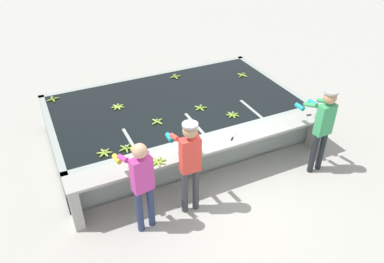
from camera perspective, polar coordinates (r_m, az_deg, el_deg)
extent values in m
plane|color=#A3A099|center=(7.02, 3.81, -8.42)|extent=(80.00, 80.00, 0.00)
cube|color=gray|center=(8.38, -2.58, -0.20)|extent=(5.17, 2.99, 0.06)
cube|color=gray|center=(7.09, 1.95, -3.40)|extent=(5.17, 0.12, 0.84)
cube|color=gray|center=(9.34, -6.15, 6.23)|extent=(5.17, 0.12, 0.84)
cube|color=gray|center=(7.73, -20.12, -2.26)|extent=(0.12, 2.99, 0.84)
cube|color=gray|center=(9.30, 11.85, 5.54)|extent=(0.12, 2.99, 0.84)
cube|color=black|center=(8.16, -2.65, 2.24)|extent=(4.93, 2.75, 0.78)
cube|color=gray|center=(7.07, -9.17, -4.05)|extent=(0.06, 0.80, 0.84)
cube|color=gray|center=(7.42, 0.33, -1.47)|extent=(0.06, 0.80, 0.84)
cube|color=gray|center=(7.98, 8.72, 0.84)|extent=(0.06, 0.80, 0.84)
cube|color=#9E9E99|center=(6.66, 3.14, -2.00)|extent=(5.17, 0.45, 0.05)
cube|color=#9E9E99|center=(6.38, -17.42, -10.62)|extent=(0.16, 0.41, 0.79)
cube|color=#9E9E99|center=(8.19, 18.55, 0.06)|extent=(0.16, 0.41, 0.79)
cylinder|color=navy|center=(6.04, -7.99, -11.95)|extent=(0.11, 0.11, 0.82)
cylinder|color=navy|center=(6.10, -6.30, -11.22)|extent=(0.11, 0.11, 0.82)
cube|color=#BC388E|center=(5.59, -7.64, -6.50)|extent=(0.34, 0.22, 0.58)
sphere|color=tan|center=(5.33, -7.98, -2.93)|extent=(0.22, 0.22, 0.22)
cylinder|color=#BC388E|center=(5.59, -10.45, -4.08)|extent=(0.13, 0.32, 0.18)
cylinder|color=gold|center=(5.88, -11.36, -4.11)|extent=(0.11, 0.21, 0.08)
cylinder|color=#BC388E|center=(5.70, -7.57, -2.99)|extent=(0.13, 0.32, 0.18)
cylinder|color=gold|center=(5.98, -8.59, -3.07)|extent=(0.11, 0.21, 0.08)
cylinder|color=#38383D|center=(6.27, -1.12, -9.17)|extent=(0.11, 0.11, 0.86)
cylinder|color=#38383D|center=(6.33, 0.58, -8.70)|extent=(0.11, 0.11, 0.86)
cube|color=#DB3D33|center=(5.83, -0.29, -3.60)|extent=(0.33, 0.19, 0.61)
sphere|color=tan|center=(5.56, -0.30, 0.10)|extent=(0.23, 0.23, 0.23)
cylinder|color=#9E9E99|center=(5.51, -0.30, 1.03)|extent=(0.24, 0.24, 0.04)
cylinder|color=#DB3D33|center=(5.84, -2.68, -0.88)|extent=(0.10, 0.31, 0.18)
cylinder|color=teal|center=(6.13, -3.46, -0.93)|extent=(0.09, 0.20, 0.08)
cylinder|color=#DB3D33|center=(5.94, 0.21, -0.20)|extent=(0.10, 0.31, 0.18)
cylinder|color=teal|center=(6.22, -0.68, -0.28)|extent=(0.09, 0.20, 0.08)
cylinder|color=#1E2328|center=(7.45, 18.01, -3.23)|extent=(0.11, 0.11, 0.85)
cylinder|color=#1E2328|center=(7.57, 19.11, -2.79)|extent=(0.11, 0.11, 0.85)
cube|color=#38995B|center=(7.12, 19.60, 1.72)|extent=(0.33, 0.18, 0.60)
sphere|color=tan|center=(6.91, 20.29, 4.87)|extent=(0.23, 0.23, 0.23)
cylinder|color=#9E9E99|center=(6.86, 20.46, 5.64)|extent=(0.24, 0.24, 0.04)
cylinder|color=#38995B|center=(7.05, 17.62, 3.88)|extent=(0.09, 0.31, 0.18)
cylinder|color=teal|center=(7.28, 16.10, 3.64)|extent=(0.09, 0.20, 0.08)
cylinder|color=#38995B|center=(7.27, 19.47, 4.41)|extent=(0.09, 0.31, 0.18)
cylinder|color=teal|center=(7.49, 17.94, 4.17)|extent=(0.09, 0.20, 0.08)
ellipsoid|color=#9EC642|center=(7.89, -11.52, 3.83)|extent=(0.12, 0.16, 0.04)
ellipsoid|color=#9EC642|center=(7.85, -11.63, 3.66)|extent=(0.17, 0.06, 0.04)
ellipsoid|color=#9EC642|center=(7.81, -11.44, 3.53)|extent=(0.15, 0.14, 0.04)
ellipsoid|color=#9EC642|center=(7.81, -11.09, 3.55)|extent=(0.05, 0.17, 0.04)
ellipsoid|color=#9EC642|center=(7.84, -10.85, 3.70)|extent=(0.16, 0.12, 0.04)
ellipsoid|color=#9EC642|center=(7.88, -10.90, 3.86)|extent=(0.17, 0.09, 0.04)
ellipsoid|color=#9EC642|center=(7.90, -11.20, 3.92)|extent=(0.09, 0.17, 0.04)
cylinder|color=tan|center=(7.84, -11.26, 3.94)|extent=(0.03, 0.03, 0.04)
ellipsoid|color=#93BC3D|center=(6.52, -12.99, -3.41)|extent=(0.07, 0.17, 0.04)
ellipsoid|color=#93BC3D|center=(6.55, -12.72, -3.15)|extent=(0.17, 0.09, 0.04)
ellipsoid|color=#93BC3D|center=(6.59, -12.93, -2.92)|extent=(0.15, 0.14, 0.04)
ellipsoid|color=#93BC3D|center=(6.60, -13.40, -2.94)|extent=(0.07, 0.17, 0.04)
ellipsoid|color=#93BC3D|center=(6.56, -13.67, -3.20)|extent=(0.17, 0.09, 0.04)
ellipsoid|color=#93BC3D|center=(6.52, -13.47, -3.44)|extent=(0.15, 0.14, 0.04)
cylinder|color=tan|center=(6.54, -13.23, -2.93)|extent=(0.03, 0.03, 0.04)
ellipsoid|color=#7FAD33|center=(7.68, 1.71, 3.66)|extent=(0.17, 0.08, 0.04)
ellipsoid|color=#7FAD33|center=(7.72, 1.37, 3.83)|extent=(0.13, 0.16, 0.04)
ellipsoid|color=#7FAD33|center=(7.69, 0.94, 3.73)|extent=(0.13, 0.16, 0.04)
ellipsoid|color=#7FAD33|center=(7.63, 1.01, 3.49)|extent=(0.17, 0.09, 0.04)
ellipsoid|color=#7FAD33|center=(7.63, 1.49, 3.45)|extent=(0.04, 0.17, 0.04)
cylinder|color=tan|center=(7.65, 1.31, 3.86)|extent=(0.03, 0.03, 0.04)
ellipsoid|color=#93BC3D|center=(7.28, -5.63, 1.66)|extent=(0.10, 0.17, 0.04)
ellipsoid|color=#93BC3D|center=(7.21, -5.63, 1.33)|extent=(0.17, 0.10, 0.04)
ellipsoid|color=#93BC3D|center=(7.21, -5.01, 1.37)|extent=(0.10, 0.17, 0.04)
ellipsoid|color=#93BC3D|center=(7.27, -5.02, 1.69)|extent=(0.17, 0.10, 0.04)
cylinder|color=tan|center=(7.22, -5.33, 1.75)|extent=(0.03, 0.03, 0.04)
ellipsoid|color=#8CB738|center=(9.11, 7.98, 8.41)|extent=(0.11, 0.17, 0.04)
ellipsoid|color=#8CB738|center=(9.18, 7.86, 8.62)|extent=(0.17, 0.11, 0.04)
ellipsoid|color=#8CB738|center=(9.16, 7.38, 8.60)|extent=(0.11, 0.17, 0.04)
ellipsoid|color=#8CB738|center=(9.09, 7.50, 8.40)|extent=(0.17, 0.11, 0.04)
cylinder|color=tan|center=(9.12, 7.69, 8.71)|extent=(0.03, 0.03, 0.04)
ellipsoid|color=#7FAD33|center=(9.00, -2.21, 8.40)|extent=(0.17, 0.04, 0.04)
ellipsoid|color=#7FAD33|center=(9.03, -2.67, 8.48)|extent=(0.04, 0.17, 0.04)
ellipsoid|color=#7FAD33|center=(8.97, -2.87, 8.28)|extent=(0.17, 0.04, 0.04)
ellipsoid|color=#7FAD33|center=(8.94, -2.41, 8.20)|extent=(0.04, 0.17, 0.04)
cylinder|color=tan|center=(8.97, -2.55, 8.55)|extent=(0.03, 0.03, 0.04)
ellipsoid|color=#7FAD33|center=(8.51, -20.79, 4.52)|extent=(0.17, 0.06, 0.04)
ellipsoid|color=#7FAD33|center=(8.47, -20.33, 4.48)|extent=(0.06, 0.17, 0.04)
ellipsoid|color=#7FAD33|center=(8.53, -20.10, 4.74)|extent=(0.17, 0.06, 0.04)
ellipsoid|color=#7FAD33|center=(8.57, -20.55, 4.77)|extent=(0.06, 0.17, 0.04)
cylinder|color=tan|center=(8.50, -20.49, 4.84)|extent=(0.03, 0.03, 0.04)
ellipsoid|color=#75A333|center=(7.52, 6.24, 2.76)|extent=(0.13, 0.16, 0.04)
ellipsoid|color=#75A333|center=(7.50, 5.90, 2.71)|extent=(0.08, 0.17, 0.04)
ellipsoid|color=#75A333|center=(7.46, 5.79, 2.54)|extent=(0.17, 0.10, 0.04)
ellipsoid|color=#75A333|center=(7.43, 5.99, 2.37)|extent=(0.17, 0.11, 0.04)
ellipsoid|color=#75A333|center=(7.43, 6.36, 2.34)|extent=(0.06, 0.17, 0.04)
ellipsoid|color=#75A333|center=(7.46, 6.61, 2.46)|extent=(0.14, 0.15, 0.04)
ellipsoid|color=#75A333|center=(7.50, 6.56, 2.65)|extent=(0.17, 0.04, 0.04)
cylinder|color=tan|center=(7.45, 6.22, 2.78)|extent=(0.03, 0.03, 0.04)
ellipsoid|color=#75A333|center=(6.63, -9.82, -2.26)|extent=(0.14, 0.15, 0.04)
ellipsoid|color=#75A333|center=(6.62, -10.36, -2.37)|extent=(0.12, 0.16, 0.04)
ellipsoid|color=#75A333|center=(6.57, -10.43, -2.70)|extent=(0.17, 0.07, 0.04)
ellipsoid|color=#75A333|center=(6.55, -9.91, -2.80)|extent=(0.05, 0.17, 0.04)
ellipsoid|color=#75A333|center=(6.58, -9.54, -2.52)|extent=(0.17, 0.10, 0.04)
cylinder|color=tan|center=(6.57, -10.04, -2.28)|extent=(0.03, 0.03, 0.04)
ellipsoid|color=#8CB738|center=(6.22, -4.69, -4.46)|extent=(0.17, 0.04, 0.04)
ellipsoid|color=#8CB738|center=(6.25, -5.01, -4.29)|extent=(0.14, 0.15, 0.04)
ellipsoid|color=#8CB738|center=(6.25, -5.44, -4.34)|extent=(0.07, 0.17, 0.04)
ellipsoid|color=#8CB738|center=(6.22, -5.67, -4.58)|extent=(0.17, 0.11, 0.04)
ellipsoid|color=#8CB738|center=(6.18, -5.53, -4.83)|extent=(0.17, 0.10, 0.04)
ellipsoid|color=#8CB738|center=(6.17, -5.11, -4.90)|extent=(0.08, 0.17, 0.04)
ellipsoid|color=#8CB738|center=(6.19, -4.73, -4.74)|extent=(0.13, 0.16, 0.04)
cylinder|color=tan|center=(6.19, -5.19, -4.33)|extent=(0.03, 0.03, 0.04)
cube|color=silver|center=(6.93, 6.57, -0.23)|extent=(0.17, 0.16, 0.00)
cube|color=black|center=(6.77, 6.12, -1.11)|extent=(0.09, 0.09, 0.02)
cube|color=silver|center=(7.89, 18.60, 2.63)|extent=(0.20, 0.06, 0.00)
cube|color=black|center=(7.78, 17.39, 2.41)|extent=(0.10, 0.04, 0.02)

